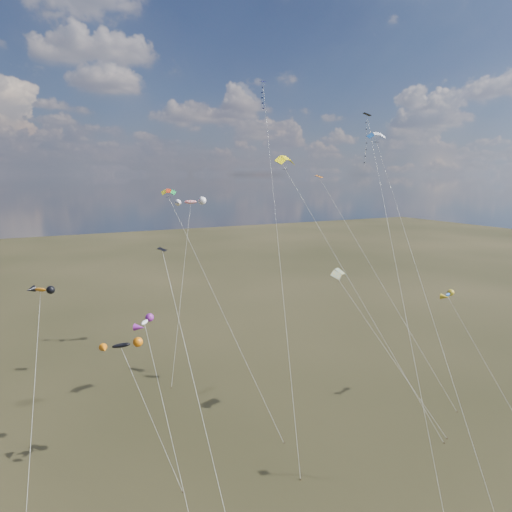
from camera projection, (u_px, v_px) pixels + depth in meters
name	position (u px, v px, depth m)	size (l,w,h in m)	color
diamond_black_high	(370.00, 155.00, 53.62)	(11.20, 24.40, 34.29)	black
diamond_navy_tall	(265.00, 122.00, 61.90)	(11.68, 29.16, 40.07)	#110E51
diamond_black_mid	(183.00, 334.00, 38.16)	(1.03, 18.64, 20.36)	black
diamond_orange_center	(359.00, 245.00, 55.02)	(10.57, 15.09, 26.95)	#CE6413
parafoil_yellow	(286.00, 159.00, 50.09)	(11.79, 16.32, 29.50)	#E1CC05
parafoil_blue_white	(378.00, 136.00, 52.58)	(6.88, 23.35, 32.20)	blue
parafoil_striped	(340.00, 272.00, 49.79)	(8.43, 10.97, 17.25)	#EFB010
parafoil_tricolor	(169.00, 193.00, 56.84)	(6.49, 20.62, 25.51)	yellow
novelty_black_orange	(121.00, 346.00, 41.63)	(5.08, 7.27, 12.10)	black
novelty_orange_black	(40.00, 291.00, 42.22)	(4.03, 12.92, 16.91)	#CA6D12
novelty_white_purple	(145.00, 323.00, 40.70)	(2.19, 10.89, 14.44)	white
novelty_redwhite_stripe	(191.00, 202.00, 68.97)	(9.70, 13.76, 23.64)	red
novelty_blue_yellow	(448.00, 295.00, 53.81)	(2.30, 11.83, 13.46)	blue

